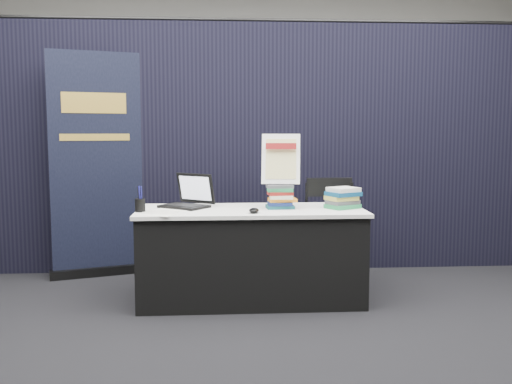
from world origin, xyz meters
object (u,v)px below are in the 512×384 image
Objects in this scene: book_stack_tall at (281,197)px; stacking_chair at (333,228)px; display_table at (251,255)px; book_stack_short at (342,198)px; pullup_banner at (97,178)px; laptop at (184,199)px; info_sign at (281,159)px.

stacking_chair is at bearing 33.49° from book_stack_tall.
book_stack_short is at bearing -1.44° from display_table.
pullup_banner is (-1.39, 0.89, 0.55)m from display_table.
laptop is 1.14m from pullup_banner.
book_stack_short reaches higher than display_table.
display_table is 0.71m from laptop.
book_stack_short is 0.46m from stacking_chair.
book_stack_short is 0.58m from info_sign.
display_table is 8.68× the size of book_stack_tall.
pullup_banner reaches higher than info_sign.
display_table is 1.89× the size of stacking_chair.
stacking_chair is (0.49, 0.32, -0.32)m from book_stack_tall.
laptop is 1.61× the size of book_stack_short.
book_stack_tall is 0.66m from stacking_chair.
pullup_banner is at bearing 174.92° from laptop.
laptop is at bearing -175.53° from stacking_chair.
laptop is 1.31m from stacking_chair.
stacking_chair is at bearing 44.25° from laptop.
book_stack_tall is at bearing 25.93° from laptop.
book_stack_short is at bearing -2.83° from book_stack_tall.
display_table is at bearing -178.63° from book_stack_tall.
pullup_banner is (-1.64, 0.89, 0.08)m from book_stack_tall.
book_stack_tall is 0.50× the size of info_sign.
book_stack_tall is at bearing -82.24° from info_sign.
stacking_chair reaches higher than book_stack_short.
laptop is at bearing -59.13° from pullup_banner.
info_sign reaches higher than book_stack_short.
book_stack_short is at bearing -41.19° from pullup_banner.
laptop is 1.11× the size of info_sign.
book_stack_short is 0.14× the size of pullup_banner.
book_stack_short is 2.32m from pullup_banner.
info_sign reaches higher than book_stack_tall.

